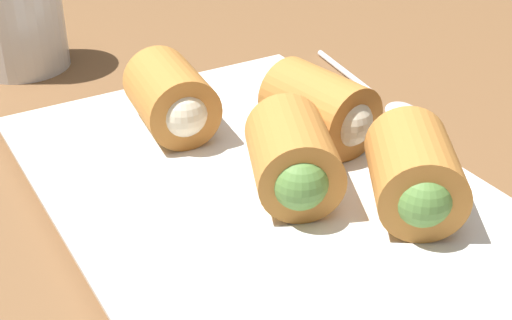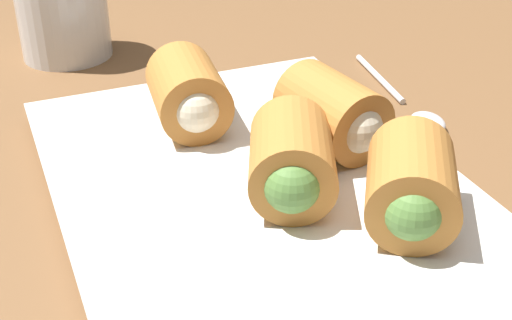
% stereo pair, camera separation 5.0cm
% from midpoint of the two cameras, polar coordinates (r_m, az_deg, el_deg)
% --- Properties ---
extents(table_surface, '(1.80, 1.40, 0.02)m').
position_cam_midpoint_polar(table_surface, '(0.41, -0.15, -7.68)').
color(table_surface, brown).
rests_on(table_surface, ground).
extents(serving_plate, '(0.34, 0.24, 0.01)m').
position_cam_midpoint_polar(serving_plate, '(0.43, -3.33, -3.22)').
color(serving_plate, silver).
rests_on(serving_plate, table_surface).
extents(roll_front_left, '(0.08, 0.08, 0.05)m').
position_cam_midpoint_polar(roll_front_left, '(0.40, 9.19, -1.40)').
color(roll_front_left, '#B77533').
rests_on(roll_front_left, serving_plate).
extents(roll_front_right, '(0.08, 0.07, 0.05)m').
position_cam_midpoint_polar(roll_front_right, '(0.41, -0.45, -0.10)').
color(roll_front_right, '#B77533').
rests_on(roll_front_right, serving_plate).
extents(roll_back_left, '(0.08, 0.06, 0.05)m').
position_cam_midpoint_polar(roll_back_left, '(0.48, -9.64, 4.72)').
color(roll_back_left, '#B77533').
rests_on(roll_back_left, serving_plate).
extents(roll_back_right, '(0.08, 0.06, 0.05)m').
position_cam_midpoint_polar(roll_back_right, '(0.46, 2.38, 3.95)').
color(roll_back_right, '#B77533').
rests_on(roll_back_right, serving_plate).
extents(spoon, '(0.15, 0.04, 0.01)m').
position_cam_midpoint_polar(spoon, '(0.56, 8.05, 4.48)').
color(spoon, silver).
rests_on(spoon, table_surface).
extents(drinking_glass, '(0.08, 0.08, 0.09)m').
position_cam_midpoint_polar(drinking_glass, '(0.65, -20.81, 10.65)').
color(drinking_glass, silver).
rests_on(drinking_glass, table_surface).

